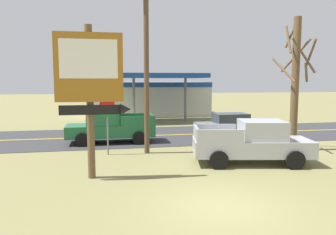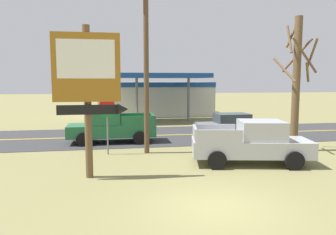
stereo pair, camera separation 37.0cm
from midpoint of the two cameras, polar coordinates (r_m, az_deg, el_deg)
ground_plane at (r=10.17m, az=9.19°, el=-15.16°), size 180.00×180.00×0.00m
road_asphalt at (r=22.46m, az=-1.74°, el=-3.15°), size 140.00×8.00×0.02m
road_centre_line at (r=22.46m, az=-1.74°, el=-3.12°), size 126.00×0.20×0.01m
motel_sign at (r=12.60m, az=-12.82°, el=6.23°), size 2.76×0.54×5.78m
stop_sign at (r=16.74m, az=-9.88°, el=0.46°), size 0.80×0.08×2.95m
utility_pole at (r=16.83m, az=-3.18°, el=11.42°), size 2.07×0.26×9.75m
bare_tree at (r=18.62m, az=21.94°, el=6.01°), size 2.08×2.07×7.16m
gas_station at (r=35.72m, az=-2.01°, el=3.50°), size 12.00×11.50×4.40m
pickup_silver_parked_on_lawn at (r=15.26m, az=15.08°, el=-4.26°), size 5.49×3.00×1.96m
pickup_green_on_road at (r=20.12m, az=-9.42°, el=-1.60°), size 5.20×2.24×1.96m
car_grey_near_lane at (r=21.58m, az=11.23°, el=-1.46°), size 4.20×2.00×1.64m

